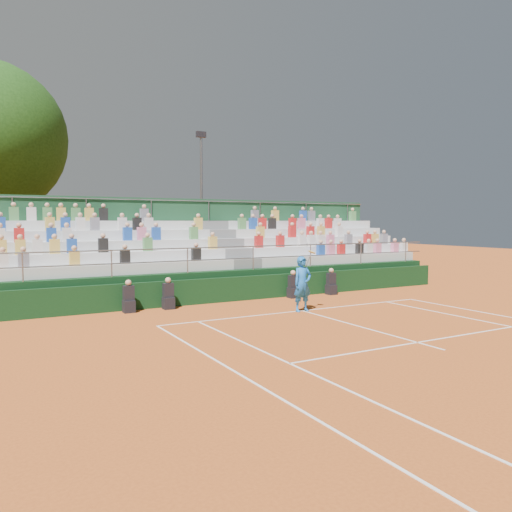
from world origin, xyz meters
TOP-DOWN VIEW (x-y plane):
  - ground at (0.00, 0.00)m, footprint 90.00×90.00m
  - courtside_wall at (0.00, 3.20)m, footprint 20.00×0.15m
  - line_officials at (-1.25, 2.75)m, footprint 9.48×0.40m
  - grandstand at (-0.01, 6.44)m, footprint 20.00×5.20m
  - tennis_player at (-0.06, -0.09)m, footprint 0.90×0.48m
  - floodlight_mast at (1.82, 13.71)m, footprint 0.60×0.25m

SIDE VIEW (x-z plane):
  - ground at x=0.00m, z-range 0.00..0.00m
  - line_officials at x=-1.25m, z-range -0.12..1.07m
  - courtside_wall at x=0.00m, z-range 0.00..1.00m
  - tennis_player at x=-0.06m, z-range -0.10..2.11m
  - grandstand at x=-0.01m, z-range -1.12..3.28m
  - floodlight_mast at x=1.82m, z-range 0.68..9.44m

